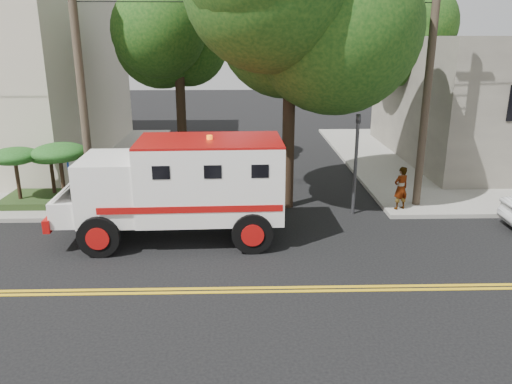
{
  "coord_description": "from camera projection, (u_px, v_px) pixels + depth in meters",
  "views": [
    {
      "loc": [
        -0.16,
        -11.28,
        6.11
      ],
      "look_at": [
        0.24,
        3.2,
        1.6
      ],
      "focal_mm": 35.0,
      "sensor_mm": 36.0,
      "label": 1
    }
  ],
  "objects": [
    {
      "name": "ground",
      "position": [
        250.0,
        290.0,
        12.58
      ],
      "size": [
        100.0,
        100.0,
        0.0
      ],
      "primitive_type": "plane",
      "color": "black",
      "rests_on": "ground"
    },
    {
      "name": "sidewalk_ne",
      "position": [
        506.0,
        159.0,
        25.8
      ],
      "size": [
        17.0,
        17.0,
        0.15
      ],
      "primitive_type": "cube",
      "color": "gray",
      "rests_on": "ground"
    },
    {
      "name": "utility_pole_left",
      "position": [
        81.0,
        87.0,
        16.83
      ],
      "size": [
        0.28,
        0.28,
        9.0
      ],
      "primitive_type": "cylinder",
      "color": "#382D23",
      "rests_on": "ground"
    },
    {
      "name": "utility_pole_right",
      "position": [
        428.0,
        85.0,
        17.33
      ],
      "size": [
        0.28,
        0.28,
        9.0
      ],
      "primitive_type": "cylinder",
      "color": "#382D23",
      "rests_on": "ground"
    },
    {
      "name": "tree_main",
      "position": [
        305.0,
        2.0,
        16.42
      ],
      "size": [
        6.08,
        5.7,
        9.85
      ],
      "color": "black",
      "rests_on": "ground"
    },
    {
      "name": "tree_left",
      "position": [
        185.0,
        46.0,
        22.06
      ],
      "size": [
        4.48,
        4.2,
        7.7
      ],
      "color": "black",
      "rests_on": "ground"
    },
    {
      "name": "tree_right",
      "position": [
        414.0,
        37.0,
        26.06
      ],
      "size": [
        4.8,
        4.5,
        8.2
      ],
      "color": "black",
      "rests_on": "ground"
    },
    {
      "name": "traffic_signal",
      "position": [
        356.0,
        154.0,
        17.37
      ],
      "size": [
        0.15,
        0.18,
        3.6
      ],
      "color": "#3F3F42",
      "rests_on": "ground"
    },
    {
      "name": "accessibility_sign",
      "position": [
        75.0,
        175.0,
        17.91
      ],
      "size": [
        0.45,
        0.1,
        2.02
      ],
      "color": "#3F3F42",
      "rests_on": "ground"
    },
    {
      "name": "palm_planter",
      "position": [
        44.0,
        165.0,
        18.22
      ],
      "size": [
        3.52,
        2.63,
        2.36
      ],
      "color": "#1E3314",
      "rests_on": "sidewalk_nw"
    },
    {
      "name": "armored_truck",
      "position": [
        181.0,
        183.0,
        15.33
      ],
      "size": [
        7.04,
        3.01,
        3.17
      ],
      "rotation": [
        0.0,
        0.0,
        0.03
      ],
      "color": "white",
      "rests_on": "ground"
    },
    {
      "name": "pedestrian_a",
      "position": [
        401.0,
        188.0,
        17.85
      ],
      "size": [
        0.67,
        0.56,
        1.58
      ],
      "primitive_type": "imported",
      "rotation": [
        0.0,
        0.0,
        3.52
      ],
      "color": "gray",
      "rests_on": "sidewalk_ne"
    }
  ]
}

